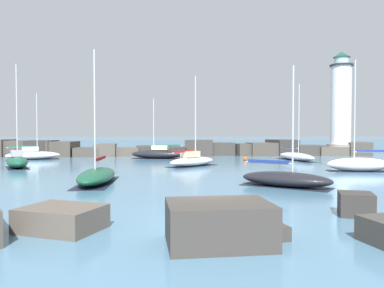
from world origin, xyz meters
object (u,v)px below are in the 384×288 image
Objects in this scene: sailboat_moored_5 at (97,175)px; sailboat_moored_8 at (33,155)px; sailboat_moored_3 at (359,164)px; mooring_buoy_orange_near at (245,159)px; sailboat_moored_0 at (296,156)px; sailboat_moored_4 at (158,154)px; sailboat_moored_1 at (192,161)px; lighthouse at (341,110)px; sailboat_moored_2 at (17,161)px; sailboat_moored_7 at (285,179)px.

sailboat_moored_8 is (-12.87, 24.37, 0.10)m from sailboat_moored_5.
mooring_buoy_orange_near is (-7.98, 13.51, -0.41)m from sailboat_moored_3.
sailboat_moored_0 is 18.76m from sailboat_moored_4.
mooring_buoy_orange_near is (7.37, 6.94, -0.33)m from sailboat_moored_1.
sailboat_moored_4 is 0.93× the size of sailboat_moored_8.
sailboat_moored_5 is (-23.30, -6.39, -0.14)m from sailboat_moored_3.
sailboat_moored_5 is at bearing -62.17° from sailboat_moored_8.
sailboat_moored_5 is (-22.19, -20.29, -0.00)m from sailboat_moored_0.
sailboat_moored_2 is at bearing -157.04° from lighthouse.
sailboat_moored_5 reaches higher than sailboat_moored_7.
sailboat_moored_7 is at bearing -46.26° from sailboat_moored_8.
sailboat_moored_5 is 12.58× the size of mooring_buoy_orange_near.
sailboat_moored_5 is (-7.95, -12.96, -0.06)m from sailboat_moored_1.
lighthouse reaches higher than mooring_buoy_orange_near.
lighthouse is 47.04m from sailboat_moored_8.
sailboat_moored_0 is 0.95× the size of sailboat_moored_3.
mooring_buoy_orange_near is (-6.87, -0.39, -0.27)m from sailboat_moored_0.
sailboat_moored_3 is at bearing -85.43° from sailboat_moored_0.
sailboat_moored_2 reaches higher than sailboat_moored_8.
sailboat_moored_0 is at bearing 68.65° from sailboat_moored_7.
sailboat_moored_0 is at bearing -136.82° from lighthouse.
lighthouse reaches higher than sailboat_moored_4.
sailboat_moored_4 is (-29.26, -5.79, -6.64)m from lighthouse.
sailboat_moored_8 is at bearing 173.36° from sailboat_moored_0.
lighthouse is at bearing 67.70° from sailboat_moored_3.
sailboat_moored_4 is 1.02× the size of sailboat_moored_7.
mooring_buoy_orange_near is at bearing 84.56° from sailboat_moored_7.
sailboat_moored_8 reaches higher than mooring_buoy_orange_near.
sailboat_moored_5 reaches higher than mooring_buoy_orange_near.
lighthouse reaches higher than sailboat_moored_5.
sailboat_moored_1 reaches higher than sailboat_moored_5.
lighthouse is at bearing 43.18° from sailboat_moored_0.
sailboat_moored_1 is at bearing -145.02° from lighthouse.
sailboat_moored_4 is 0.87× the size of sailboat_moored_5.
mooring_buoy_orange_near is at bearing 52.40° from sailboat_moored_5.
sailboat_moored_3 is 13.83× the size of mooring_buoy_orange_near.
sailboat_moored_2 is at bearing 130.14° from sailboat_moored_5.
lighthouse is 1.98× the size of sailboat_moored_4.
sailboat_moored_3 reaches higher than sailboat_moored_1.
sailboat_moored_3 is 1.17× the size of sailboat_moored_8.
sailboat_moored_7 is at bearing -32.67° from sailboat_moored_2.
sailboat_moored_4 is at bearing 1.75° from sailboat_moored_8.
sailboat_moored_2 reaches higher than sailboat_moored_3.
sailboat_moored_8 is at bearing 153.56° from sailboat_moored_3.
sailboat_moored_0 reaches higher than sailboat_moored_5.
sailboat_moored_3 reaches higher than sailboat_moored_5.
sailboat_moored_8 is at bearing 133.74° from sailboat_moored_7.
sailboat_moored_5 is at bearing -137.57° from sailboat_moored_0.
sailboat_moored_3 reaches higher than sailboat_moored_4.
sailboat_moored_1 is at bearing 108.26° from sailboat_moored_7.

